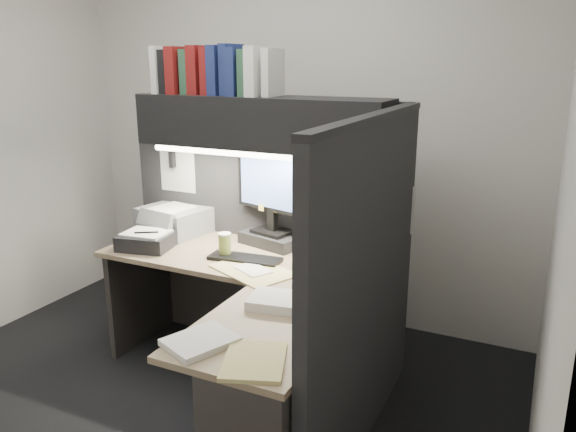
% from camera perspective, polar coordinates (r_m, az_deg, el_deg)
% --- Properties ---
extents(floor, '(3.50, 3.50, 0.00)m').
position_cam_1_polar(floor, '(3.32, -10.95, -18.64)').
color(floor, black).
rests_on(floor, ground).
extents(wall_back, '(3.50, 0.04, 2.70)m').
position_cam_1_polar(wall_back, '(4.08, 0.70, 8.50)').
color(wall_back, silver).
rests_on(wall_back, floor).
extents(wall_right, '(0.04, 3.00, 2.70)m').
position_cam_1_polar(wall_right, '(2.23, 26.12, 0.88)').
color(wall_right, silver).
rests_on(wall_right, floor).
extents(partition_back, '(1.90, 0.06, 1.60)m').
position_cam_1_polar(partition_back, '(3.68, -2.64, -1.08)').
color(partition_back, black).
rests_on(partition_back, floor).
extents(partition_right, '(0.06, 1.50, 1.60)m').
position_cam_1_polar(partition_right, '(2.67, 7.89, -7.78)').
color(partition_right, black).
rests_on(partition_right, floor).
extents(desk, '(1.70, 1.53, 0.73)m').
position_cam_1_polar(desk, '(2.88, -4.40, -13.75)').
color(desk, '#846754').
rests_on(desk, floor).
extents(overhead_shelf, '(1.55, 0.34, 0.30)m').
position_cam_1_polar(overhead_shelf, '(3.34, -2.81, 9.49)').
color(overhead_shelf, black).
rests_on(overhead_shelf, partition_back).
extents(task_light_tube, '(1.32, 0.04, 0.04)m').
position_cam_1_polar(task_light_tube, '(3.24, -3.95, 6.25)').
color(task_light_tube, white).
rests_on(task_light_tube, overhead_shelf).
extents(monitor, '(0.53, 0.32, 0.58)m').
position_cam_1_polar(monitor, '(3.47, -1.64, 0.65)').
color(monitor, black).
rests_on(monitor, desk).
extents(keyboard, '(0.44, 0.18, 0.02)m').
position_cam_1_polar(keyboard, '(3.27, -4.39, -4.34)').
color(keyboard, black).
rests_on(keyboard, desk).
extents(mousepad, '(0.27, 0.26, 0.00)m').
position_cam_1_polar(mousepad, '(3.16, 2.94, -5.23)').
color(mousepad, navy).
rests_on(mousepad, desk).
extents(mouse, '(0.09, 0.11, 0.04)m').
position_cam_1_polar(mouse, '(3.16, 3.07, -4.84)').
color(mouse, black).
rests_on(mouse, mousepad).
extents(telephone, '(0.25, 0.25, 0.09)m').
position_cam_1_polar(telephone, '(3.22, 4.77, -4.05)').
color(telephone, beige).
rests_on(telephone, desk).
extents(coffee_cup, '(0.08, 0.08, 0.13)m').
position_cam_1_polar(coffee_cup, '(3.33, -6.44, -3.02)').
color(coffee_cup, '#BBBA4B').
rests_on(coffee_cup, desk).
extents(printer, '(0.48, 0.43, 0.17)m').
position_cam_1_polar(printer, '(3.85, -11.40, -0.36)').
color(printer, gray).
rests_on(printer, desk).
extents(notebook_stack, '(0.35, 0.31, 0.09)m').
position_cam_1_polar(notebook_stack, '(3.57, -14.18, -2.47)').
color(notebook_stack, black).
rests_on(notebook_stack, desk).
extents(open_folder, '(0.53, 0.46, 0.01)m').
position_cam_1_polar(open_folder, '(3.11, -3.59, -5.53)').
color(open_folder, '#CABC71').
rests_on(open_folder, desk).
extents(paper_stack_a, '(0.27, 0.24, 0.05)m').
position_cam_1_polar(paper_stack_a, '(2.68, -1.27, -8.62)').
color(paper_stack_a, white).
rests_on(paper_stack_a, desk).
extents(paper_stack_b, '(0.30, 0.33, 0.03)m').
position_cam_1_polar(paper_stack_b, '(2.38, -8.89, -12.46)').
color(paper_stack_b, white).
rests_on(paper_stack_b, desk).
extents(manila_stack, '(0.32, 0.36, 0.02)m').
position_cam_1_polar(manila_stack, '(2.23, -3.44, -14.49)').
color(manila_stack, '#CABC71').
rests_on(manila_stack, desk).
extents(binder_row, '(0.80, 0.26, 0.29)m').
position_cam_1_polar(binder_row, '(3.48, -7.44, 14.39)').
color(binder_row, white).
rests_on(binder_row, overhead_shelf).
extents(pinned_papers, '(1.76, 1.31, 0.51)m').
position_cam_1_polar(pinned_papers, '(3.12, 0.45, 0.74)').
color(pinned_papers, white).
rests_on(pinned_papers, partition_back).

